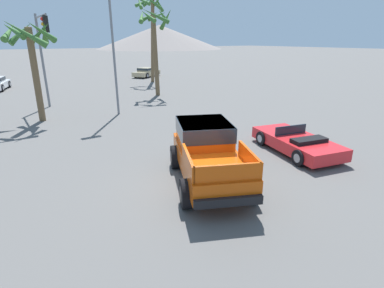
{
  "coord_description": "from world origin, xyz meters",
  "views": [
    {
      "loc": [
        -5.42,
        -7.54,
        4.56
      ],
      "look_at": [
        0.12,
        0.66,
        1.08
      ],
      "focal_mm": 28.0,
      "sensor_mm": 36.0,
      "label": 1
    }
  ],
  "objects_px": {
    "palm_tree_tall": "(150,17)",
    "palm_tree_leaning": "(30,46)",
    "orange_pickup_truck": "(207,150)",
    "traffic_light_main": "(43,44)",
    "red_convertible_car": "(297,143)",
    "palm_tree_short": "(155,30)",
    "street_lamp_post": "(111,26)",
    "parked_car_tan": "(146,72)"
  },
  "relations": [
    {
      "from": "palm_tree_tall",
      "to": "palm_tree_short",
      "type": "bearing_deg",
      "value": -114.47
    },
    {
      "from": "palm_tree_tall",
      "to": "red_convertible_car",
      "type": "bearing_deg",
      "value": -102.16
    },
    {
      "from": "street_lamp_post",
      "to": "palm_tree_short",
      "type": "bearing_deg",
      "value": 41.77
    },
    {
      "from": "traffic_light_main",
      "to": "palm_tree_short",
      "type": "xyz_separation_m",
      "value": [
        8.54,
        1.15,
        0.96
      ]
    },
    {
      "from": "parked_car_tan",
      "to": "traffic_light_main",
      "type": "bearing_deg",
      "value": -78.73
    },
    {
      "from": "orange_pickup_truck",
      "to": "palm_tree_leaning",
      "type": "distance_m",
      "value": 12.41
    },
    {
      "from": "parked_car_tan",
      "to": "palm_tree_tall",
      "type": "bearing_deg",
      "value": -51.81
    },
    {
      "from": "red_convertible_car",
      "to": "palm_tree_tall",
      "type": "height_order",
      "value": "palm_tree_tall"
    },
    {
      "from": "red_convertible_car",
      "to": "palm_tree_short",
      "type": "xyz_separation_m",
      "value": [
        1.52,
        15.49,
        4.79
      ]
    },
    {
      "from": "orange_pickup_truck",
      "to": "red_convertible_car",
      "type": "bearing_deg",
      "value": 23.81
    },
    {
      "from": "orange_pickup_truck",
      "to": "parked_car_tan",
      "type": "xyz_separation_m",
      "value": [
        11.25,
        27.88,
        -0.47
      ]
    },
    {
      "from": "red_convertible_car",
      "to": "palm_tree_leaning",
      "type": "bearing_deg",
      "value": 138.11
    },
    {
      "from": "orange_pickup_truck",
      "to": "traffic_light_main",
      "type": "xyz_separation_m",
      "value": [
        -2.33,
        14.26,
        3.19
      ]
    },
    {
      "from": "orange_pickup_truck",
      "to": "traffic_light_main",
      "type": "bearing_deg",
      "value": 124.08
    },
    {
      "from": "red_convertible_car",
      "to": "palm_tree_leaning",
      "type": "xyz_separation_m",
      "value": [
        -8.08,
        11.59,
        3.8
      ]
    },
    {
      "from": "street_lamp_post",
      "to": "palm_tree_leaning",
      "type": "xyz_separation_m",
      "value": [
        -4.33,
        0.81,
        -1.06
      ]
    },
    {
      "from": "traffic_light_main",
      "to": "palm_tree_short",
      "type": "relative_size",
      "value": 0.88
    },
    {
      "from": "parked_car_tan",
      "to": "palm_tree_leaning",
      "type": "distance_m",
      "value": 22.27
    },
    {
      "from": "palm_tree_tall",
      "to": "palm_tree_leaning",
      "type": "relative_size",
      "value": 1.59
    },
    {
      "from": "parked_car_tan",
      "to": "street_lamp_post",
      "type": "xyz_separation_m",
      "value": [
        -10.31,
        -17.18,
        4.69
      ]
    },
    {
      "from": "parked_car_tan",
      "to": "street_lamp_post",
      "type": "height_order",
      "value": "street_lamp_post"
    },
    {
      "from": "palm_tree_short",
      "to": "palm_tree_leaning",
      "type": "bearing_deg",
      "value": -157.89
    },
    {
      "from": "red_convertible_car",
      "to": "parked_car_tan",
      "type": "height_order",
      "value": "parked_car_tan"
    },
    {
      "from": "orange_pickup_truck",
      "to": "palm_tree_tall",
      "type": "height_order",
      "value": "palm_tree_tall"
    },
    {
      "from": "traffic_light_main",
      "to": "palm_tree_leaning",
      "type": "bearing_deg",
      "value": -21.16
    },
    {
      "from": "red_convertible_car",
      "to": "traffic_light_main",
      "type": "height_order",
      "value": "traffic_light_main"
    },
    {
      "from": "orange_pickup_truck",
      "to": "palm_tree_short",
      "type": "bearing_deg",
      "value": 92.85
    },
    {
      "from": "red_convertible_car",
      "to": "palm_tree_leaning",
      "type": "height_order",
      "value": "palm_tree_leaning"
    },
    {
      "from": "red_convertible_car",
      "to": "traffic_light_main",
      "type": "bearing_deg",
      "value": 129.29
    },
    {
      "from": "palm_tree_short",
      "to": "palm_tree_leaning",
      "type": "xyz_separation_m",
      "value": [
        -9.6,
        -3.9,
        -0.99
      ]
    },
    {
      "from": "palm_tree_tall",
      "to": "palm_tree_leaning",
      "type": "distance_m",
      "value": 17.57
    },
    {
      "from": "parked_car_tan",
      "to": "palm_tree_leaning",
      "type": "relative_size",
      "value": 0.8
    },
    {
      "from": "orange_pickup_truck",
      "to": "palm_tree_short",
      "type": "xyz_separation_m",
      "value": [
        6.21,
        15.41,
        4.16
      ]
    },
    {
      "from": "orange_pickup_truck",
      "to": "traffic_light_main",
      "type": "distance_m",
      "value": 14.79
    },
    {
      "from": "parked_car_tan",
      "to": "traffic_light_main",
      "type": "xyz_separation_m",
      "value": [
        -13.58,
        -13.63,
        3.66
      ]
    },
    {
      "from": "traffic_light_main",
      "to": "palm_tree_tall",
      "type": "xyz_separation_m",
      "value": [
        11.99,
        8.74,
        2.44
      ]
    },
    {
      "from": "orange_pickup_truck",
      "to": "parked_car_tan",
      "type": "height_order",
      "value": "orange_pickup_truck"
    },
    {
      "from": "orange_pickup_truck",
      "to": "parked_car_tan",
      "type": "distance_m",
      "value": 30.07
    },
    {
      "from": "traffic_light_main",
      "to": "palm_tree_tall",
      "type": "height_order",
      "value": "palm_tree_tall"
    },
    {
      "from": "red_convertible_car",
      "to": "street_lamp_post",
      "type": "distance_m",
      "value": 12.41
    },
    {
      "from": "palm_tree_tall",
      "to": "palm_tree_leaning",
      "type": "height_order",
      "value": "palm_tree_tall"
    },
    {
      "from": "parked_car_tan",
      "to": "traffic_light_main",
      "type": "distance_m",
      "value": 19.58
    }
  ]
}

